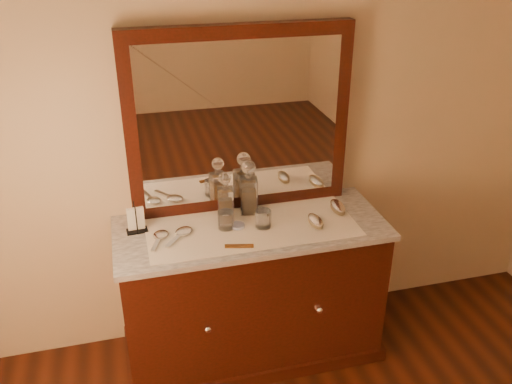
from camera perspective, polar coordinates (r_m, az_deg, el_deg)
dresser_cabinet at (r=3.13m, az=-0.47°, el=-10.55°), size 1.40×0.55×0.82m
dresser_plinth at (r=3.36m, az=-0.45°, el=-15.56°), size 1.46×0.59×0.08m
knob_left at (r=2.84m, az=-5.08°, el=-14.15°), size 0.04×0.04×0.04m
knob_right at (r=2.96m, az=6.68°, el=-12.19°), size 0.04×0.04×0.04m
marble_top at (r=2.89m, az=-0.50°, el=-3.83°), size 1.44×0.59×0.03m
mirror_frame at (r=2.89m, az=-1.74°, el=7.43°), size 1.20×0.08×1.00m
mirror_glass at (r=2.86m, az=-1.59°, el=7.22°), size 1.06×0.01×0.86m
lace_runner at (r=2.86m, az=-0.41°, el=-3.73°), size 1.10×0.45×0.00m
pin_dish at (r=2.86m, az=-1.96°, el=-3.54°), size 0.08×0.08×0.01m
comb at (r=2.70m, az=-1.77°, el=-5.69°), size 0.15×0.06×0.01m
napkin_rack at (r=2.87m, az=-12.49°, el=-2.92°), size 0.11×0.07×0.16m
decanter_left at (r=2.90m, az=-3.23°, el=-0.95°), size 0.10×0.10×0.27m
decanter_right at (r=2.95m, az=-0.77°, el=-0.05°), size 0.11×0.11×0.31m
brush_near at (r=2.89m, az=6.25°, el=-3.06°), size 0.07×0.15×0.04m
brush_far at (r=3.04m, az=8.57°, el=-1.58°), size 0.08×0.16×0.04m
hand_mirror_outer at (r=2.81m, az=-10.05°, el=-4.62°), size 0.12×0.21×0.02m
hand_mirror_inner at (r=2.82m, az=-7.75°, el=-4.28°), size 0.18×0.20×0.02m
tumblers at (r=2.84m, az=-1.21°, el=-2.88°), size 0.28×0.12×0.09m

